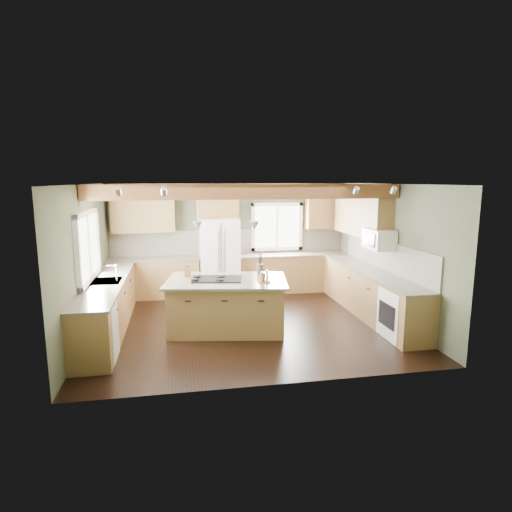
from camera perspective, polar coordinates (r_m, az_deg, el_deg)
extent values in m
plane|color=black|center=(8.19, -1.24, -8.95)|extent=(5.60, 5.60, 0.00)
plane|color=silver|center=(7.74, -1.32, 9.56)|extent=(5.60, 5.60, 0.00)
plane|color=#424833|center=(10.31, -3.49, 2.43)|extent=(5.60, 0.00, 5.60)
plane|color=#424833|center=(7.92, -21.70, -0.60)|extent=(0.00, 5.00, 5.00)
plane|color=#424833|center=(8.75, 17.15, 0.62)|extent=(0.00, 5.00, 5.00)
cube|color=brown|center=(7.52, -1.03, 8.55)|extent=(5.55, 0.26, 0.26)
cube|color=brown|center=(10.12, -3.50, 9.34)|extent=(5.55, 0.20, 0.10)
cube|color=brown|center=(10.31, -3.48, 1.93)|extent=(5.58, 0.03, 0.58)
cube|color=brown|center=(8.80, 16.88, 0.09)|extent=(0.03, 3.70, 0.58)
cube|color=brown|center=(10.11, -13.36, -2.93)|extent=(2.02, 0.60, 0.88)
cube|color=#494335|center=(10.02, -13.47, -0.37)|extent=(2.06, 0.64, 0.04)
cube|color=brown|center=(10.45, 4.90, -2.27)|extent=(2.62, 0.60, 0.88)
cube|color=#494335|center=(10.36, 4.94, 0.22)|extent=(2.66, 0.64, 0.04)
cube|color=brown|center=(8.11, -19.14, -6.45)|extent=(0.60, 3.70, 0.88)
cube|color=#494335|center=(8.00, -19.33, -3.29)|extent=(0.64, 3.74, 0.04)
cube|color=brown|center=(8.83, 14.97, -4.89)|extent=(0.60, 3.70, 0.88)
cube|color=#494335|center=(8.73, 15.11, -1.97)|extent=(0.64, 3.74, 0.04)
cube|color=brown|center=(10.02, -14.83, 5.64)|extent=(1.40, 0.35, 0.90)
cube|color=brown|center=(10.02, -5.14, 7.08)|extent=(0.96, 0.35, 0.70)
cube|color=brown|center=(9.40, 13.88, 5.40)|extent=(0.35, 2.20, 0.90)
cube|color=brown|center=(10.60, 9.10, 6.07)|extent=(0.90, 0.35, 0.90)
cube|color=white|center=(7.93, -21.61, 1.25)|extent=(0.04, 1.60, 1.05)
cube|color=white|center=(10.46, 2.79, 3.93)|extent=(1.10, 0.04, 1.00)
cube|color=#262628|center=(8.00, -19.34, -3.25)|extent=(0.50, 0.65, 0.03)
cylinder|color=#B2B2B7|center=(7.94, -18.11, -2.20)|extent=(0.02, 0.02, 0.28)
cube|color=white|center=(6.89, -20.67, -9.57)|extent=(0.60, 0.60, 0.84)
cube|color=white|center=(7.73, 19.04, -7.34)|extent=(0.60, 0.72, 0.84)
cube|color=white|center=(8.57, 16.08, 2.18)|extent=(0.40, 0.70, 0.38)
cone|color=#B2B2B7|center=(7.54, -7.81, 3.98)|extent=(0.18, 0.18, 0.16)
cone|color=#B2B2B7|center=(7.49, -0.24, 4.02)|extent=(0.18, 0.18, 0.16)
cube|color=white|center=(9.97, -4.91, -0.18)|extent=(0.90, 0.74, 1.80)
cube|color=brown|center=(7.79, -3.91, -6.59)|extent=(2.16, 1.53, 0.88)
cube|color=#494335|center=(7.67, -3.95, -3.29)|extent=(2.31, 1.68, 0.04)
cube|color=black|center=(7.67, -5.19, -3.07)|extent=(0.94, 0.71, 0.02)
cube|color=#57321A|center=(7.90, -9.08, -2.18)|extent=(0.12, 0.09, 0.18)
cylinder|color=#37302C|center=(8.16, 0.55, -1.68)|extent=(0.15, 0.15, 0.17)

